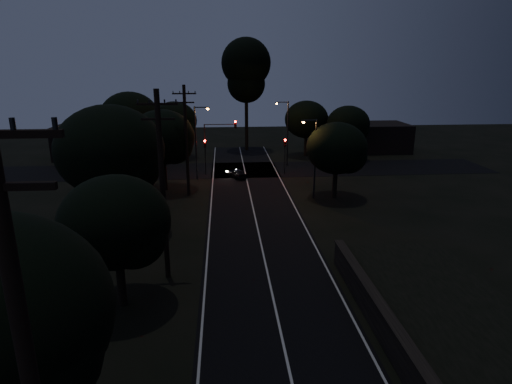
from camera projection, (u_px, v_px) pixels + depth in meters
road_surface at (250, 196)px, 41.55m from camera, size 60.00×70.00×0.03m
utility_pole_mid at (162, 184)px, 24.07m from camera, size 2.20×0.30×11.00m
utility_pole_far at (186, 139)px, 40.39m from camera, size 2.20×0.30×10.50m
tree_left_b at (119, 225)px, 21.29m from camera, size 5.54×5.54×7.04m
tree_left_c at (114, 153)px, 30.16m from camera, size 7.62×7.62×9.63m
tree_left_d at (165, 139)px, 42.07m from camera, size 6.39×6.39×8.11m
tree_far_nw at (176, 122)px, 57.43m from camera, size 6.01×6.01×7.62m
tree_far_w at (132, 118)px, 52.93m from camera, size 7.17×7.17×9.14m
tree_far_ne at (308, 120)px, 58.77m from camera, size 6.02×6.02×7.61m
tree_far_e at (350, 125)px, 56.36m from camera, size 5.65×5.65×7.16m
tree_right_a at (339, 150)px, 39.65m from camera, size 5.67×5.67×7.21m
tall_pine at (246, 70)px, 61.16m from camera, size 7.08×7.08×16.08m
building_left at (97, 140)px, 59.40m from camera, size 10.00×8.00×4.40m
building_right at (375, 137)px, 63.39m from camera, size 9.00×7.00×4.00m
signal_left at (205, 151)px, 48.88m from camera, size 0.28×0.35×4.10m
signal_right at (285, 149)px, 49.56m from camera, size 0.28×0.35×4.10m
signal_mast at (220, 137)px, 48.58m from camera, size 3.70×0.35×6.25m
streetlight_a at (197, 138)px, 46.42m from camera, size 1.66×0.26×8.00m
streetlight_b at (286, 129)px, 52.94m from camera, size 1.66×0.26×8.00m
streetlight_c at (313, 153)px, 39.68m from camera, size 1.46×0.26×7.50m
car at (237, 173)px, 48.11m from camera, size 2.37×3.24×1.03m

